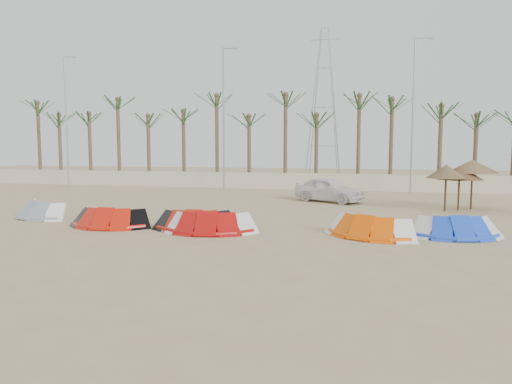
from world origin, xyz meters
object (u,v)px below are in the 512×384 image
(kite_red_right, at_px, (212,221))
(kite_blue, at_px, (456,226))
(kite_grey, at_px, (44,208))
(car, at_px, (329,190))
(kite_red_left, at_px, (113,216))
(kite_red_mid, at_px, (198,219))
(parasol_mid, at_px, (460,173))
(parasol_right, at_px, (473,166))
(parasol_left, at_px, (446,172))
(kite_orange, at_px, (368,225))

(kite_red_right, distance_m, kite_blue, 9.31)
(kite_grey, height_order, car, car)
(kite_grey, bearing_deg, kite_red_left, -18.43)
(kite_grey, height_order, kite_red_mid, same)
(kite_red_left, relative_size, kite_red_right, 0.92)
(kite_red_left, xyz_separation_m, car, (8.21, 11.04, 0.34))
(kite_blue, bearing_deg, parasol_mid, 79.16)
(kite_red_right, relative_size, parasol_right, 1.40)
(kite_red_mid, bearing_deg, car, 67.58)
(kite_red_mid, bearing_deg, parasol_right, 37.11)
(kite_red_left, bearing_deg, parasol_left, 29.54)
(parasol_mid, bearing_deg, kite_grey, -159.75)
(kite_red_mid, relative_size, kite_red_right, 0.92)
(parasol_mid, height_order, parasol_right, parasol_right)
(kite_grey, relative_size, car, 0.86)
(parasol_left, xyz_separation_m, parasol_mid, (0.77, 0.66, -0.10))
(kite_blue, distance_m, parasol_right, 9.00)
(kite_grey, xyz_separation_m, kite_red_right, (9.08, -1.69, 0.00))
(kite_grey, xyz_separation_m, parasol_mid, (19.83, 7.32, 1.57))
(parasol_right, relative_size, car, 0.60)
(kite_red_right, xyz_separation_m, car, (3.73, 11.20, 0.34))
(kite_blue, xyz_separation_m, car, (-5.51, 10.07, 0.34))
(kite_red_left, relative_size, parasol_mid, 1.45)
(kite_red_left, height_order, kite_orange, same)
(kite_red_mid, distance_m, parasol_left, 13.47)
(kite_red_left, xyz_separation_m, kite_red_mid, (3.73, 0.21, -0.00))
(kite_red_right, xyz_separation_m, kite_blue, (9.24, 1.13, -0.00))
(kite_red_left, bearing_deg, parasol_right, 30.66)
(parasol_mid, xyz_separation_m, parasol_right, (0.75, 0.62, 0.34))
(kite_red_mid, relative_size, parasol_right, 1.29)
(kite_red_mid, bearing_deg, kite_red_right, -25.95)
(kite_blue, xyz_separation_m, parasol_right, (2.26, 8.50, 1.91))
(parasol_left, height_order, parasol_mid, parasol_left)
(car, bearing_deg, kite_red_mid, -173.13)
(kite_grey, height_order, parasol_left, parasol_left)
(kite_red_mid, xyz_separation_m, kite_blue, (9.98, 0.77, -0.00))
(kite_orange, distance_m, car, 10.92)
(kite_red_left, distance_m, car, 13.76)
(kite_orange, height_order, kite_blue, same)
(kite_orange, bearing_deg, car, 102.31)
(kite_red_left, distance_m, kite_orange, 10.54)
(kite_grey, relative_size, kite_red_mid, 1.10)
(kite_grey, bearing_deg, parasol_mid, 20.25)
(kite_orange, relative_size, parasol_left, 1.59)
(kite_red_mid, relative_size, kite_orange, 0.89)
(kite_red_right, bearing_deg, kite_blue, 6.97)
(parasol_mid, bearing_deg, kite_red_right, -140.05)
(parasol_mid, bearing_deg, kite_red_left, -149.83)
(kite_red_right, relative_size, parasol_mid, 1.58)
(parasol_right, bearing_deg, parasol_mid, -140.43)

